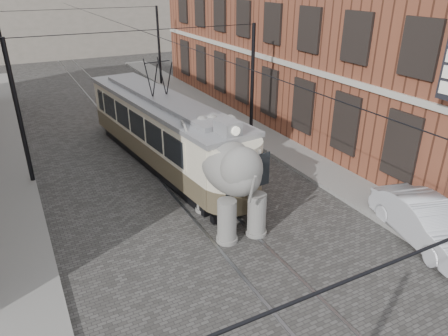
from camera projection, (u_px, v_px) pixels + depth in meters
ground at (213, 216)px, 15.24m from camera, size 120.00×120.00×0.00m
tram_rails at (213, 216)px, 15.24m from camera, size 1.54×80.00×0.02m
sidewalk_right at (339, 181)px, 17.73m from camera, size 2.00×60.00×0.15m
sidewalk_left at (20, 267)px, 12.48m from camera, size 2.00×60.00×0.15m
brick_building at (311, 13)px, 24.57m from camera, size 8.00×26.00×12.00m
catenary at (157, 104)px, 17.91m from camera, size 11.00×30.20×6.00m
tram at (161, 115)px, 18.61m from camera, size 3.76×12.19×4.76m
elephant at (229, 179)px, 14.24m from camera, size 3.54×5.78×3.38m
parked_car at (426, 222)px, 13.60m from camera, size 2.49×4.56×1.43m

